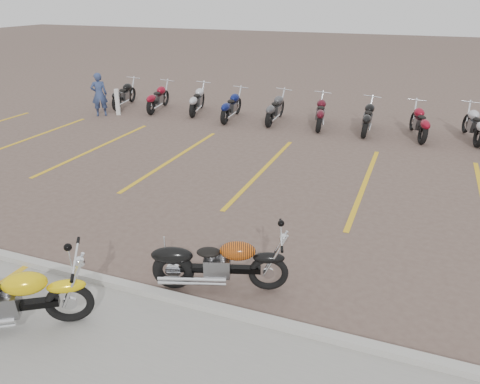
% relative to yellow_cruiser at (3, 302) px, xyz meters
% --- Properties ---
extents(ground, '(100.00, 100.00, 0.00)m').
position_rel_yellow_cruiser_xyz_m(ground, '(1.28, 3.44, -0.48)').
color(ground, brown).
rests_on(ground, ground).
extents(curb, '(60.00, 0.18, 0.12)m').
position_rel_yellow_cruiser_xyz_m(curb, '(1.28, 1.44, -0.42)').
color(curb, '#ADAAA3').
rests_on(curb, ground).
extents(parking_stripes, '(38.00, 5.50, 0.01)m').
position_rel_yellow_cruiser_xyz_m(parking_stripes, '(1.28, 7.44, -0.48)').
color(parking_stripes, gold).
rests_on(parking_stripes, ground).
extents(yellow_cruiser, '(2.04, 1.39, 0.96)m').
position_rel_yellow_cruiser_xyz_m(yellow_cruiser, '(0.00, 0.00, 0.00)').
color(yellow_cruiser, black).
rests_on(yellow_cruiser, ground).
extents(flame_cruiser, '(2.11, 0.82, 0.90)m').
position_rel_yellow_cruiser_xyz_m(flame_cruiser, '(2.36, 2.00, -0.03)').
color(flame_cruiser, black).
rests_on(flame_cruiser, ground).
extents(person_a, '(0.71, 0.69, 1.65)m').
position_rel_yellow_cruiser_xyz_m(person_a, '(-6.51, 10.89, 0.35)').
color(person_a, navy).
rests_on(person_a, ground).
extents(bollard, '(0.20, 0.20, 1.00)m').
position_rel_yellow_cruiser_xyz_m(bollard, '(-5.97, 11.25, 0.02)').
color(bollard, silver).
rests_on(bollard, ground).
extents(bg_bike_row, '(15.74, 2.07, 1.10)m').
position_rel_yellow_cruiser_xyz_m(bg_bike_row, '(0.87, 12.44, 0.07)').
color(bg_bike_row, black).
rests_on(bg_bike_row, ground).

